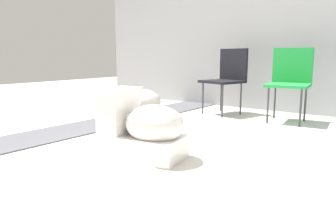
{
  "coord_description": "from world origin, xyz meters",
  "views": [
    {
      "loc": [
        1.61,
        -1.76,
        0.75
      ],
      "look_at": [
        0.03,
        0.29,
        0.3
      ],
      "focal_mm": 35.0,
      "sensor_mm": 36.0,
      "label": 1
    }
  ],
  "objects_px": {
    "toilet": "(143,128)",
    "folding_chair_left": "(228,74)",
    "boulder_near": "(141,102)",
    "folding_chair_middle": "(290,77)"
  },
  "relations": [
    {
      "from": "folding_chair_left",
      "to": "boulder_near",
      "type": "relative_size",
      "value": 1.61
    },
    {
      "from": "toilet",
      "to": "folding_chair_middle",
      "type": "xyz_separation_m",
      "value": [
        0.4,
        2.05,
        0.29
      ]
    },
    {
      "from": "folding_chair_middle",
      "to": "folding_chair_left",
      "type": "bearing_deg",
      "value": -98.61
    },
    {
      "from": "folding_chair_left",
      "to": "folding_chair_middle",
      "type": "bearing_deg",
      "value": 103.62
    },
    {
      "from": "boulder_near",
      "to": "folding_chair_middle",
      "type": "bearing_deg",
      "value": 23.33
    },
    {
      "from": "toilet",
      "to": "boulder_near",
      "type": "xyz_separation_m",
      "value": [
        -1.25,
        1.34,
        -0.06
      ]
    },
    {
      "from": "folding_chair_left",
      "to": "folding_chair_middle",
      "type": "relative_size",
      "value": 1.0
    },
    {
      "from": "toilet",
      "to": "folding_chair_left",
      "type": "height_order",
      "value": "folding_chair_left"
    },
    {
      "from": "folding_chair_left",
      "to": "folding_chair_middle",
      "type": "distance_m",
      "value": 0.79
    },
    {
      "from": "toilet",
      "to": "folding_chair_left",
      "type": "bearing_deg",
      "value": 89.85
    }
  ]
}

